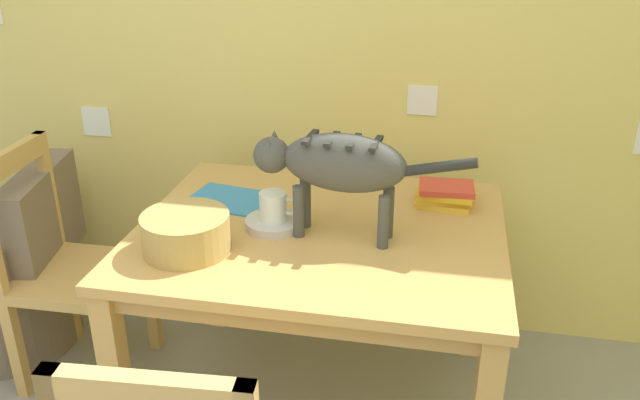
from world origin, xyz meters
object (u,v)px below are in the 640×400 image
object	(u,v)px
wooden_chair_far	(68,270)
cat	(336,165)
wicker_basket	(186,232)
book_stack	(445,195)
wicker_armchair	(6,284)
saucer_bowl	(274,223)
magazine	(229,199)
dining_table	(320,251)
coffee_mug	(274,206)

from	to	relation	value
wooden_chair_far	cat	bearing A→B (deg)	84.71
cat	wicker_basket	xyz separation A→B (m)	(-0.43, -0.19, -0.18)
book_stack	wicker_armchair	distance (m)	1.85
saucer_bowl	magazine	xyz separation A→B (m)	(-0.21, 0.18, -0.01)
wicker_basket	cat	bearing A→B (deg)	23.56
magazine	wicker_basket	size ratio (longest dim) A/B	1.06
dining_table	cat	size ratio (longest dim) A/B	1.73
saucer_bowl	book_stack	size ratio (longest dim) A/B	0.92
coffee_mug	wooden_chair_far	world-z (taller)	wooden_chair_far
book_stack	wooden_chair_far	world-z (taller)	wooden_chair_far
book_stack	saucer_bowl	bearing A→B (deg)	-152.29
magazine	wooden_chair_far	xyz separation A→B (m)	(-0.62, -0.12, -0.30)
saucer_bowl	wicker_basket	size ratio (longest dim) A/B	0.70
saucer_bowl	wicker_basket	distance (m)	0.31
dining_table	magazine	xyz separation A→B (m)	(-0.36, 0.15, 0.09)
cat	saucer_bowl	xyz separation A→B (m)	(-0.21, 0.02, -0.23)
saucer_bowl	book_stack	world-z (taller)	book_stack
magazine	wicker_armchair	bearing A→B (deg)	-170.41
cat	magazine	bearing A→B (deg)	69.83
dining_table	book_stack	distance (m)	0.49
saucer_bowl	coffee_mug	bearing A→B (deg)	0.00
dining_table	coffee_mug	size ratio (longest dim) A/B	8.92
dining_table	wicker_armchair	world-z (taller)	wicker_armchair
coffee_mug	wicker_armchair	distance (m)	1.36
dining_table	coffee_mug	world-z (taller)	coffee_mug
dining_table	wooden_chair_far	distance (m)	1.01
wicker_basket	magazine	bearing A→B (deg)	88.91
wicker_armchair	wooden_chair_far	bearing A→B (deg)	-118.68
saucer_bowl	book_stack	bearing A→B (deg)	27.71
dining_table	magazine	world-z (taller)	magazine
dining_table	magazine	bearing A→B (deg)	157.10
book_stack	wicker_armchair	world-z (taller)	book_stack
magazine	book_stack	world-z (taller)	book_stack
coffee_mug	book_stack	xyz separation A→B (m)	(0.55, 0.29, -0.04)
magazine	wicker_armchair	distance (m)	1.12
coffee_mug	wicker_basket	size ratio (longest dim) A/B	0.50
coffee_mug	saucer_bowl	bearing A→B (deg)	-180.00
wicker_basket	wooden_chair_far	xyz separation A→B (m)	(-0.61, 0.26, -0.36)
wooden_chair_far	wicker_armchair	xyz separation A→B (m)	(-0.39, 0.13, -0.18)
dining_table	wooden_chair_far	size ratio (longest dim) A/B	1.29
book_stack	wicker_basket	xyz separation A→B (m)	(-0.77, -0.49, 0.02)
coffee_mug	magazine	xyz separation A→B (m)	(-0.22, 0.18, -0.07)
wooden_chair_far	wicker_armchair	bearing A→B (deg)	-109.00
coffee_mug	dining_table	bearing A→B (deg)	10.00
saucer_bowl	wicker_armchair	xyz separation A→B (m)	(-1.22, 0.18, -0.49)
dining_table	book_stack	world-z (taller)	book_stack
cat	wicker_armchair	xyz separation A→B (m)	(-1.43, 0.20, -0.72)
coffee_mug	magazine	world-z (taller)	coffee_mug
wicker_basket	wooden_chair_far	bearing A→B (deg)	156.67
dining_table	wicker_armchair	distance (m)	1.44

